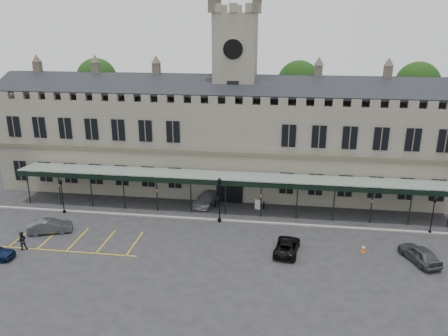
# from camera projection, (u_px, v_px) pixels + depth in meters

# --- Properties ---
(ground) EXTENTS (140.00, 140.00, 0.00)m
(ground) POSITION_uv_depth(u_px,v_px,m) (216.00, 244.00, 43.22)
(ground) COLOR #272729
(station_building) EXTENTS (60.00, 10.36, 17.30)m
(station_building) POSITION_uv_depth(u_px,v_px,m) (235.00, 141.00, 56.17)
(station_building) COLOR slate
(station_building) RESTS_ON ground
(clock_tower) EXTENTS (5.60, 5.60, 24.80)m
(clock_tower) POSITION_uv_depth(u_px,v_px,m) (235.00, 89.00, 54.17)
(clock_tower) COLOR slate
(clock_tower) RESTS_ON ground
(canopy) EXTENTS (50.00, 4.10, 4.30)m
(canopy) POSITION_uv_depth(u_px,v_px,m) (226.00, 194.00, 49.49)
(canopy) COLOR #8C9E93
(canopy) RESTS_ON ground
(kerb) EXTENTS (60.00, 0.40, 0.12)m
(kerb) POSITION_uv_depth(u_px,v_px,m) (223.00, 220.00, 48.38)
(kerb) COLOR gray
(kerb) RESTS_ON ground
(parking_markings) EXTENTS (16.00, 6.00, 0.01)m
(parking_markings) POSITION_uv_depth(u_px,v_px,m) (75.00, 242.00, 43.66)
(parking_markings) COLOR gold
(parking_markings) RESTS_ON ground
(tree_behind_left) EXTENTS (6.00, 6.00, 16.00)m
(tree_behind_left) POSITION_uv_depth(u_px,v_px,m) (97.00, 80.00, 65.64)
(tree_behind_left) COLOR #332314
(tree_behind_left) RESTS_ON ground
(tree_behind_mid) EXTENTS (6.00, 6.00, 16.00)m
(tree_behind_mid) POSITION_uv_depth(u_px,v_px,m) (299.00, 83.00, 61.68)
(tree_behind_mid) COLOR #332314
(tree_behind_mid) RESTS_ON ground
(tree_behind_right) EXTENTS (6.00, 6.00, 16.00)m
(tree_behind_right) POSITION_uv_depth(u_px,v_px,m) (417.00, 85.00, 59.56)
(tree_behind_right) COLOR #332314
(tree_behind_right) RESTS_ON ground
(lamp_post_left) EXTENTS (0.40, 0.40, 4.18)m
(lamp_post_left) POSITION_uv_depth(u_px,v_px,m) (62.00, 193.00, 49.71)
(lamp_post_left) COLOR black
(lamp_post_left) RESTS_ON ground
(lamp_post_mid) EXTENTS (0.49, 0.49, 5.19)m
(lamp_post_mid) POSITION_uv_depth(u_px,v_px,m) (219.00, 196.00, 47.21)
(lamp_post_mid) COLOR black
(lamp_post_mid) RESTS_ON ground
(lamp_post_right) EXTENTS (0.39, 0.39, 4.13)m
(lamp_post_right) POSITION_uv_depth(u_px,v_px,m) (433.00, 212.00, 44.72)
(lamp_post_right) COLOR black
(lamp_post_right) RESTS_ON ground
(traffic_cone) EXTENTS (0.45, 0.45, 0.72)m
(traffic_cone) POSITION_uv_depth(u_px,v_px,m) (363.00, 249.00, 41.66)
(traffic_cone) COLOR #DD6107
(traffic_cone) RESTS_ON ground
(sign_board) EXTENTS (0.69, 0.26, 1.22)m
(sign_board) POSITION_uv_depth(u_px,v_px,m) (258.00, 205.00, 51.19)
(sign_board) COLOR black
(sign_board) RESTS_ON ground
(bollard_left) EXTENTS (0.16, 0.16, 0.92)m
(bollard_left) POSITION_uv_depth(u_px,v_px,m) (215.00, 204.00, 51.80)
(bollard_left) COLOR black
(bollard_left) RESTS_ON ground
(bollard_right) EXTENTS (0.17, 0.17, 0.94)m
(bollard_right) POSITION_uv_depth(u_px,v_px,m) (264.00, 205.00, 51.33)
(bollard_right) COLOR black
(bollard_right) RESTS_ON ground
(car_left_b) EXTENTS (4.64, 2.92, 1.44)m
(car_left_b) POSITION_uv_depth(u_px,v_px,m) (50.00, 226.00, 45.42)
(car_left_b) COLOR #3A3C42
(car_left_b) RESTS_ON ground
(car_taxi) EXTENTS (3.18, 5.44, 1.48)m
(car_taxi) POSITION_uv_depth(u_px,v_px,m) (207.00, 198.00, 52.75)
(car_taxi) COLOR #9EA0A6
(car_taxi) RESTS_ON ground
(car_van) EXTENTS (2.74, 4.86, 1.28)m
(car_van) POSITION_uv_depth(u_px,v_px,m) (287.00, 246.00, 41.56)
(car_van) COLOR black
(car_van) RESTS_ON ground
(car_right_a) EXTENTS (3.41, 4.88, 1.54)m
(car_right_a) POSITION_uv_depth(u_px,v_px,m) (420.00, 254.00, 39.84)
(car_right_a) COLOR #3A3C42
(car_right_a) RESTS_ON ground
(person_b) EXTENTS (1.15, 1.10, 1.87)m
(person_b) POSITION_uv_depth(u_px,v_px,m) (22.00, 241.00, 41.93)
(person_b) COLOR black
(person_b) RESTS_ON ground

